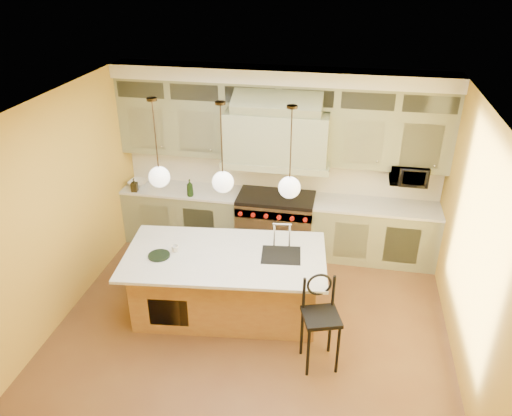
% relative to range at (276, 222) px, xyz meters
% --- Properties ---
extents(floor, '(5.00, 5.00, 0.00)m').
position_rel_range_xyz_m(floor, '(0.00, -2.14, -0.49)').
color(floor, brown).
rests_on(floor, ground).
extents(ceiling, '(5.00, 5.00, 0.00)m').
position_rel_range_xyz_m(ceiling, '(0.00, -2.14, 2.41)').
color(ceiling, white).
rests_on(ceiling, wall_back).
extents(wall_back, '(5.00, 0.00, 5.00)m').
position_rel_range_xyz_m(wall_back, '(0.00, 0.36, 0.96)').
color(wall_back, gold).
rests_on(wall_back, ground).
extents(wall_left, '(0.00, 5.00, 5.00)m').
position_rel_range_xyz_m(wall_left, '(-2.50, -2.14, 0.96)').
color(wall_left, gold).
rests_on(wall_left, ground).
extents(wall_right, '(0.00, 5.00, 5.00)m').
position_rel_range_xyz_m(wall_right, '(2.50, -2.14, 0.96)').
color(wall_right, gold).
rests_on(wall_right, ground).
extents(back_cabinetry, '(5.00, 0.77, 2.90)m').
position_rel_range_xyz_m(back_cabinetry, '(0.00, 0.09, 0.94)').
color(back_cabinetry, gray).
rests_on(back_cabinetry, floor).
extents(range, '(1.20, 0.74, 0.96)m').
position_rel_range_xyz_m(range, '(0.00, 0.00, 0.00)').
color(range, silver).
rests_on(range, floor).
extents(kitchen_island, '(2.70, 1.63, 1.35)m').
position_rel_range_xyz_m(kitchen_island, '(-0.39, -1.70, -0.01)').
color(kitchen_island, '#996036').
rests_on(kitchen_island, floor).
extents(counter_stool, '(0.51, 0.51, 1.16)m').
position_rel_range_xyz_m(counter_stool, '(0.89, -2.41, 0.18)').
color(counter_stool, black).
rests_on(counter_stool, floor).
extents(microwave, '(0.54, 0.37, 0.30)m').
position_rel_range_xyz_m(microwave, '(1.95, 0.11, 0.96)').
color(microwave, black).
rests_on(microwave, back_cabinetry).
extents(oil_bottle_a, '(0.12, 0.12, 0.28)m').
position_rel_range_xyz_m(oil_bottle_a, '(-1.33, -0.22, 0.59)').
color(oil_bottle_a, black).
rests_on(oil_bottle_a, back_cabinetry).
extents(oil_bottle_b, '(0.11, 0.11, 0.22)m').
position_rel_range_xyz_m(oil_bottle_b, '(-2.26, -0.22, 0.56)').
color(oil_bottle_b, black).
rests_on(oil_bottle_b, back_cabinetry).
extents(fruit_bowl, '(0.34, 0.34, 0.07)m').
position_rel_range_xyz_m(fruit_bowl, '(-2.30, 0.01, 0.49)').
color(fruit_bowl, silver).
rests_on(fruit_bowl, back_cabinetry).
extents(cup, '(0.11, 0.11, 0.09)m').
position_rel_range_xyz_m(cup, '(-1.04, -1.78, 0.48)').
color(cup, silver).
rests_on(cup, kitchen_island).
extents(pendant_left, '(0.26, 0.26, 1.11)m').
position_rel_range_xyz_m(pendant_left, '(-1.20, -1.69, 1.46)').
color(pendant_left, '#2D2319').
rests_on(pendant_left, ceiling).
extents(pendant_center, '(0.26, 0.26, 1.11)m').
position_rel_range_xyz_m(pendant_center, '(-0.40, -1.69, 1.46)').
color(pendant_center, '#2D2319').
rests_on(pendant_center, ceiling).
extents(pendant_right, '(0.26, 0.26, 1.11)m').
position_rel_range_xyz_m(pendant_right, '(0.40, -1.69, 1.46)').
color(pendant_right, '#2D2319').
rests_on(pendant_right, ceiling).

